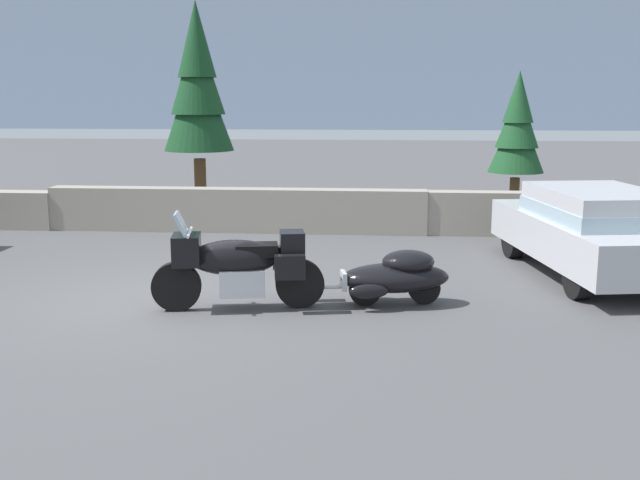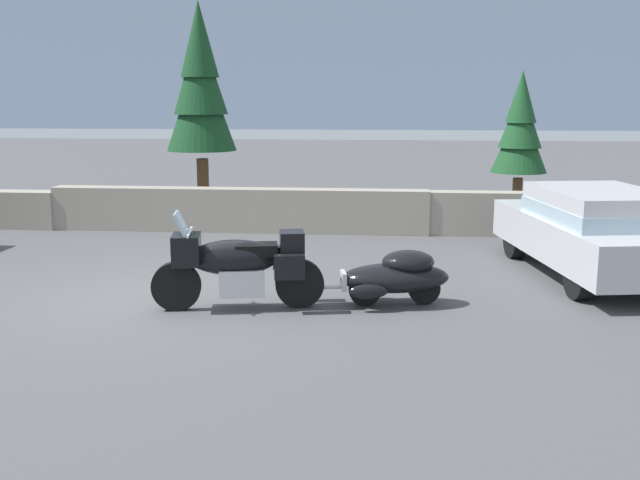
% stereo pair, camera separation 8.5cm
% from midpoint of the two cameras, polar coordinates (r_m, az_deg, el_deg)
% --- Properties ---
extents(ground_plane, '(80.00, 80.00, 0.00)m').
position_cam_midpoint_polar(ground_plane, '(10.86, -11.63, -4.42)').
color(ground_plane, '#4C4C4F').
extents(stone_guard_wall, '(24.00, 0.57, 0.92)m').
position_cam_midpoint_polar(stone_guard_wall, '(15.97, -6.08, 2.22)').
color(stone_guard_wall, gray).
rests_on(stone_guard_wall, ground).
extents(distant_ridgeline, '(240.00, 80.00, 16.00)m').
position_cam_midpoint_polar(distant_ridgeline, '(105.67, 3.70, 13.63)').
color(distant_ridgeline, '#8C9EB7').
rests_on(distant_ridgeline, ground).
extents(touring_motorcycle, '(2.30, 0.99, 1.33)m').
position_cam_midpoint_polar(touring_motorcycle, '(10.07, -6.06, -1.81)').
color(touring_motorcycle, black).
rests_on(touring_motorcycle, ground).
extents(car_shaped_trailer, '(2.23, 0.98, 0.76)m').
position_cam_midpoint_polar(car_shaped_trailer, '(10.31, 6.00, -2.71)').
color(car_shaped_trailer, black).
rests_on(car_shaped_trailer, ground).
extents(sedan_at_right_edge, '(2.52, 4.73, 1.41)m').
position_cam_midpoint_polar(sedan_at_right_edge, '(12.58, 20.34, 0.81)').
color(sedan_at_right_edge, black).
rests_on(sedan_at_right_edge, ground).
extents(pine_tree_tall, '(1.58, 1.58, 4.93)m').
position_cam_midpoint_polar(pine_tree_tall, '(17.42, -8.96, 11.60)').
color(pine_tree_tall, brown).
rests_on(pine_tree_tall, ground).
extents(pine_tree_secondary, '(1.26, 1.26, 3.40)m').
position_cam_midpoint_polar(pine_tree_secondary, '(17.79, 15.13, 8.26)').
color(pine_tree_secondary, brown).
rests_on(pine_tree_secondary, ground).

